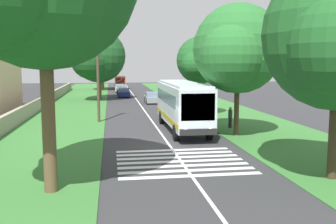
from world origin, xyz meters
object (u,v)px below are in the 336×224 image
object	(u,v)px
trailing_car_0	(152,98)
utility_pole	(98,72)
coach_bus	(182,103)
roadside_tree_right_1	(235,51)
roadside_tree_right_0	(199,61)
trailing_car_1	(124,93)
roadside_tree_left_2	(97,58)
trailing_car_3	(120,88)
trailing_car_2	(122,90)
pedestrian	(230,117)
roadside_tree_right_2	(333,39)
roadside_tree_left_0	(101,58)
trailing_minibus_0	(120,81)

from	to	relation	value
trailing_car_0	utility_pole	bearing A→B (deg)	157.68
coach_bus	roadside_tree_right_1	xyz separation A→B (m)	(-2.67, -3.28, 3.90)
roadside_tree_right_0	roadside_tree_right_1	world-z (taller)	roadside_tree_right_1
trailing_car_1	roadside_tree_right_0	xyz separation A→B (m)	(-22.34, -6.68, 4.71)
roadside_tree_left_2	roadside_tree_right_1	world-z (taller)	roadside_tree_left_2
trailing_car_0	trailing_car_1	distance (m)	10.36
trailing_car_0	trailing_car_3	size ratio (longest dim) A/B	1.00
trailing_car_2	trailing_car_0	bearing A→B (deg)	-166.90
roadside_tree_right_0	pedestrian	size ratio (longest dim) A/B	4.61
roadside_tree_right_1	roadside_tree_right_2	distance (m)	10.67
coach_bus	trailing_car_3	xyz separation A→B (m)	(41.47, 3.79, -1.48)
utility_pole	pedestrian	xyz separation A→B (m)	(-4.70, -10.58, -3.50)
trailing_car_1	utility_pole	bearing A→B (deg)	173.10
roadside_tree_left_0	utility_pole	xyz separation A→B (m)	(-41.00, -0.57, -1.83)
roadside_tree_right_0	roadside_tree_left_0	bearing A→B (deg)	15.26
coach_bus	trailing_car_2	distance (m)	36.02
trailing_car_1	roadside_tree_left_0	distance (m)	16.90
trailing_car_0	roadside_tree_left_2	bearing A→B (deg)	54.09
trailing_car_0	trailing_car_2	xyz separation A→B (m)	(14.93, 3.47, 0.00)
coach_bus	roadside_tree_left_0	xyz separation A→B (m)	(46.21, 7.10, 4.08)
trailing_car_3	trailing_minibus_0	size ratio (longest dim) A/B	0.72
trailing_minibus_0	pedestrian	bearing A→B (deg)	-171.32
trailing_car_3	trailing_car_1	bearing A→B (deg)	-178.20
trailing_car_1	trailing_car_0	bearing A→B (deg)	-161.13
roadside_tree_left_2	trailing_car_1	bearing A→B (deg)	-39.17
roadside_tree_left_2	roadside_tree_right_1	xyz separation A→B (m)	(-28.72, -10.51, 0.09)
trailing_car_3	roadside_tree_left_2	bearing A→B (deg)	167.42
utility_pole	trailing_car_0	bearing A→B (deg)	-22.32
coach_bus	pedestrian	distance (m)	4.26
trailing_car_2	roadside_tree_left_2	distance (m)	11.69
roadside_tree_left_0	utility_pole	bearing A→B (deg)	-179.21
trailing_minibus_0	roadside_tree_left_0	world-z (taller)	roadside_tree_left_0
trailing_minibus_0	roadside_tree_left_2	size ratio (longest dim) A/B	0.61
roadside_tree_right_2	roadside_tree_right_1	bearing A→B (deg)	5.04
trailing_car_2	roadside_tree_right_0	bearing A→B (deg)	-166.08
trailing_car_3	trailing_minibus_0	bearing A→B (deg)	-1.70
trailing_car_2	trailing_minibus_0	xyz separation A→B (m)	(14.34, -0.04, 0.88)
trailing_car_1	roadside_tree_right_2	xyz separation A→B (m)	(-43.98, -7.67, 5.59)
trailing_car_2	utility_pole	world-z (taller)	utility_pole
trailing_car_0	trailing_car_3	world-z (taller)	same
trailing_minibus_0	pedestrian	world-z (taller)	trailing_minibus_0
coach_bus	trailing_car_1	world-z (taller)	coach_bus
roadside_tree_left_2	coach_bus	bearing A→B (deg)	-164.49
coach_bus	trailing_car_2	world-z (taller)	coach_bus
pedestrian	roadside_tree_left_0	bearing A→B (deg)	13.71
trailing_minibus_0	utility_pole	bearing A→B (deg)	176.18
roadside_tree_right_0	trailing_car_3	bearing A→B (deg)	11.96
roadside_tree_right_0	utility_pole	bearing A→B (deg)	107.76
pedestrian	roadside_tree_right_2	bearing A→B (deg)	-179.28
roadside_tree_left_2	pedestrian	distance (m)	28.37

